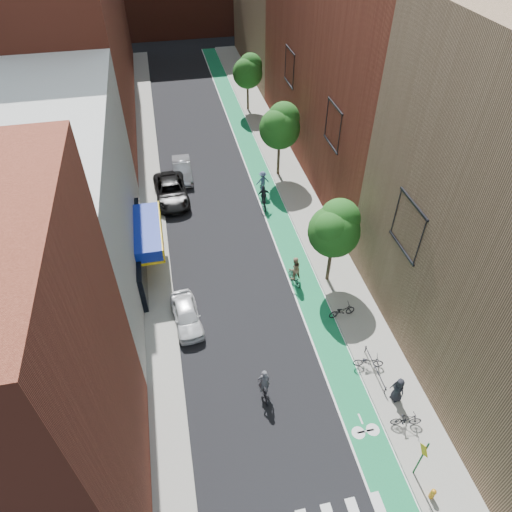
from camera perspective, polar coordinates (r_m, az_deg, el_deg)
ground at (r=25.52m, az=3.81°, el=-20.75°), size 160.00×160.00×0.00m
bike_lane at (r=44.11m, az=0.05°, el=11.24°), size 2.00×68.00×0.01m
sidewalk_left at (r=43.39m, az=-13.16°, el=9.61°), size 2.00×68.00×0.15m
sidewalk_right at (r=44.59m, az=3.26°, el=11.65°), size 3.00×68.00×0.15m
building_left_near_red at (r=19.09m, az=-29.24°, el=-16.19°), size 8.00×10.00×16.00m
building_left_white at (r=30.85m, az=-23.23°, el=5.66°), size 8.00×20.00×12.00m
building_left_far_red at (r=54.70m, az=-21.73°, el=27.36°), size 8.00×36.00×22.00m
building_right_mid_red at (r=41.94m, az=11.95°, el=25.22°), size 8.00×28.00×22.00m
tree_near at (r=29.30m, az=9.85°, el=3.49°), size 3.40×3.36×6.42m
tree_mid at (r=40.43m, az=3.04°, el=16.01°), size 3.55×3.53×6.74m
tree_far at (r=53.14m, az=-1.02°, el=22.17°), size 3.30×3.25×6.21m
sign_pole at (r=24.05m, az=19.97°, el=-22.54°), size 0.13×0.71×3.00m
parked_car_white at (r=29.22m, az=-8.68°, el=-7.32°), size 2.00×4.18×1.38m
parked_car_black at (r=39.70m, az=-10.56°, el=7.96°), size 2.92×5.90×1.61m
parked_car_silver at (r=42.54m, az=-9.21°, el=10.57°), size 1.66×4.58×1.50m
cyclist_lead at (r=25.79m, az=1.01°, el=-16.08°), size 0.67×1.62×2.17m
cyclist_lane_near at (r=31.27m, az=4.83°, el=-2.00°), size 1.03×1.67×2.19m
cyclist_lane_mid at (r=38.10m, az=0.99°, el=7.05°), size 1.03×1.87×2.06m
cyclist_lane_far at (r=39.73m, az=0.85°, el=9.09°), size 1.22×1.54×2.11m
parked_bike_near at (r=27.65m, az=13.87°, el=-12.67°), size 1.82×1.03×0.91m
parked_bike_mid at (r=26.16m, az=18.28°, el=-18.86°), size 1.69×0.77×0.98m
parked_bike_far at (r=29.74m, az=10.69°, el=-6.73°), size 1.84×0.81×0.94m
pedestrian at (r=26.53m, az=17.32°, el=-15.66°), size 0.79×0.97×1.71m
fire_hydrant at (r=24.98m, az=21.22°, el=-25.94°), size 0.25×0.25×0.72m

